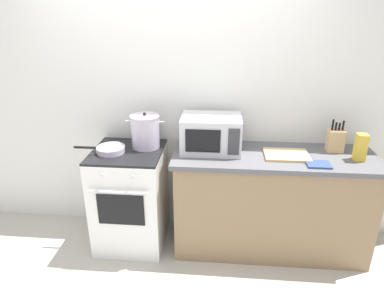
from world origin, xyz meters
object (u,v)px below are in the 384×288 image
frying_pan (110,149)px  microwave (211,133)px  stock_pot (145,131)px  cutting_board (286,155)px  oven_mitt (318,164)px  pasta_box (361,147)px  stove (131,197)px  knife_block (335,140)px

frying_pan → microwave: 0.87m
stock_pot → cutting_board: stock_pot is taller
frying_pan → microwave: bearing=8.3°
microwave → oven_mitt: bearing=-15.8°
stock_pot → pasta_box: size_ratio=1.52×
cutting_board → pasta_box: bearing=-3.1°
microwave → cutting_board: size_ratio=1.39×
microwave → cutting_board: bearing=-7.1°
cutting_board → oven_mitt: (0.22, -0.16, -0.00)m
cutting_board → pasta_box: 0.57m
microwave → stove: bearing=-173.7°
stock_pot → pasta_box: bearing=-4.3°
cutting_board → pasta_box: size_ratio=1.64×
pasta_box → oven_mitt: bearing=-159.3°
knife_block → oven_mitt: size_ratio=1.57×
frying_pan → pasta_box: pasta_box is taller
frying_pan → microwave: size_ratio=0.88×
pasta_box → frying_pan: bearing=-179.6°
stove → microwave: microwave is taller
oven_mitt → stock_pot: bearing=169.5°
stock_pot → frying_pan: size_ratio=0.76×
stove → cutting_board: size_ratio=2.56×
stove → knife_block: (1.76, 0.14, 0.56)m
frying_pan → pasta_box: size_ratio=2.00×
microwave → pasta_box: 1.19m
stock_pot → microwave: 0.57m
stove → oven_mitt: bearing=-5.8°
stock_pot → pasta_box: stock_pot is taller
microwave → cutting_board: (0.63, -0.08, -0.14)m
cutting_board → oven_mitt: 0.27m
cutting_board → oven_mitt: cutting_board is taller
frying_pan → oven_mitt: bearing=-3.9°
oven_mitt → cutting_board: bearing=143.5°
stock_pot → microwave: stock_pot is taller
knife_block → oven_mitt: (-0.20, -0.30, -0.09)m
cutting_board → stock_pot: bearing=175.1°
knife_block → microwave: bearing=-176.6°
oven_mitt → knife_block: bearing=55.7°
stock_pot → stove: bearing=-144.5°
cutting_board → stove: bearing=-180.0°
microwave → cutting_board: 0.65m
stove → stock_pot: bearing=35.5°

